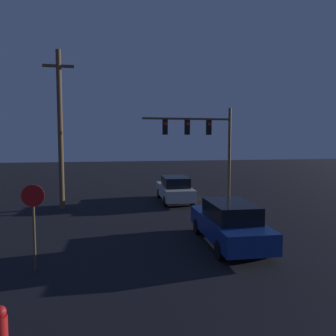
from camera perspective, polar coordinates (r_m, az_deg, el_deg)
The scene contains 6 objects.
car_near at distance 12.30m, azimuth 10.55°, elevation -9.38°, with size 1.93×4.92×1.59m.
car_far at distance 20.46m, azimuth 1.17°, elevation -3.66°, with size 1.95×4.92×1.59m.
traffic_signal_mast at distance 20.34m, azimuth 6.30°, elevation 5.39°, with size 5.58×0.30×5.83m.
stop_sign at distance 10.32m, azimuth -22.39°, elevation -7.10°, with size 0.64×0.07×2.53m.
utility_pole at distance 19.09m, azimuth -18.26°, elevation 6.68°, with size 1.67×0.28×8.72m.
fire_hydrant at distance 7.03m, azimuth -27.13°, elevation -24.06°, with size 0.24×0.24×0.93m.
Camera 1 is at (-3.07, -1.36, 3.79)m, focal length 35.00 mm.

